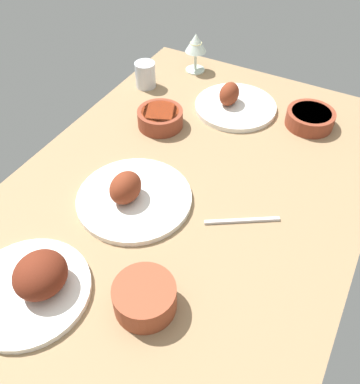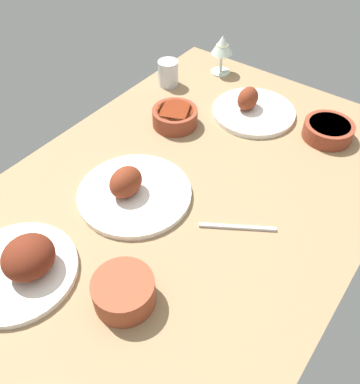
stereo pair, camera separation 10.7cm
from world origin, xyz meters
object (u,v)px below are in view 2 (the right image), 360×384
Objects in this scene: plate_center_main at (252,109)px; bowl_sauce at (175,116)px; fork_loose at (238,226)px; wine_glass at (222,47)px; plate_far_side at (132,191)px; bowl_onions at (124,291)px; bowl_soup at (328,130)px; plate_near_viewer at (22,265)px; water_tumbler at (168,73)px.

bowl_sauce is (19.32, -16.40, 1.08)cm from plate_center_main.
fork_loose is at bearing 57.32° from bowl_sauce.
wine_glass is 0.75× the size of fork_loose.
plate_center_main is at bearing 139.67° from bowl_sauce.
plate_far_side is 2.11× the size of bowl_sauce.
bowl_onions is (74.56, 12.25, 1.65)cm from plate_center_main.
bowl_soup is (-2.87, 24.20, 0.83)cm from plate_center_main.
fork_loose is (46.26, -3.10, -2.27)cm from bowl_soup.
plate_near_viewer is at bearing -21.74° from bowl_soup.
bowl_sauce reaches higher than bowl_soup.
fork_loose is at bearing 164.15° from bowl_onions.
plate_near_viewer is 63.67cm from bowl_sauce.
wine_glass is at bearing 93.94° from fork_loose.
wine_glass reaches higher than fork_loose.
wine_glass reaches higher than water_tumbler.
wine_glass is at bearing 149.92° from water_tumbler.
bowl_sauce is at bearing -61.34° from bowl_soup.
plate_center_main is 32.53cm from water_tumbler.
bowl_onions is (23.76, 18.65, 1.45)cm from plate_far_side.
plate_center_main is 3.03× the size of water_tumbler.
water_tumbler reaches higher than bowl_onions.
bowl_soup is 1.05× the size of wine_glass.
plate_far_side is 33.04cm from bowl_sauce.
plate_center_main is at bearing 93.55° from water_tumbler.
fork_loose is at bearing 52.27° from water_tumbler.
bowl_soup is at bearing 171.23° from bowl_onions.
bowl_onions is 0.93× the size of wine_glass.
plate_near_viewer reaches higher than water_tumbler.
wine_glass is (-15.74, -22.09, 8.09)cm from plate_center_main.
plate_far_side is at bearing 17.63° from bowl_sauce.
plate_near_viewer is 92.08cm from bowl_soup.
plate_center_main is 28.31cm from wine_glass.
water_tumbler reaches higher than bowl_soup.
bowl_soup is 46.27cm from bowl_sauce.
wine_glass reaches higher than plate_near_viewer.
plate_near_viewer reaches higher than bowl_soup.
wine_glass is at bearing -105.53° from bowl_soup.
plate_far_side reaches higher than water_tumbler.
plate_far_side is 68.82cm from wine_glass.
plate_near_viewer reaches higher than bowl_sauce.
plate_center_main is (-50.80, 6.40, -0.21)cm from plate_far_side.
fork_loose is (24.06, 37.51, -2.51)cm from bowl_sauce.
bowl_onions is at bearing 110.08° from plate_near_viewer.
wine_glass is 1.60× the size of water_tumbler.
fork_loose is (43.38, 21.10, -1.44)cm from plate_center_main.
plate_center_main reaches higher than bowl_soup.
plate_far_side is 2.27× the size of bowl_onions.
wine_glass reaches higher than plate_center_main.
bowl_soup is 46.42cm from fork_loose.
plate_center_main reaches higher than bowl_onions.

